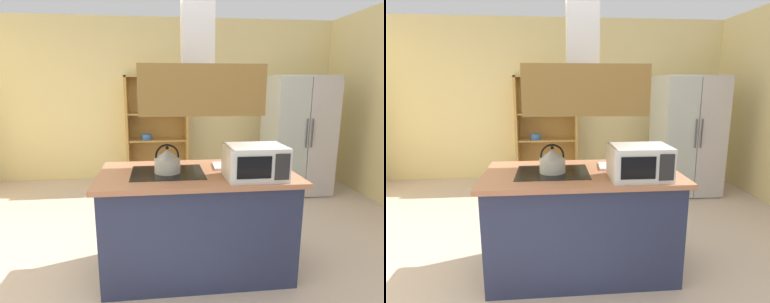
{
  "view_description": "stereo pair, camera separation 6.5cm",
  "coord_description": "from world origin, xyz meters",
  "views": [
    {
      "loc": [
        -0.11,
        -2.48,
        1.62
      ],
      "look_at": [
        0.21,
        0.38,
        1.0
      ],
      "focal_mm": 29.13,
      "sensor_mm": 36.0,
      "label": 1
    },
    {
      "loc": [
        -0.05,
        -2.49,
        1.62
      ],
      "look_at": [
        0.21,
        0.38,
        1.0
      ],
      "focal_mm": 29.13,
      "sensor_mm": 36.0,
      "label": 2
    }
  ],
  "objects": [
    {
      "name": "wall_back",
      "position": [
        0.0,
        3.0,
        1.35
      ],
      "size": [
        6.0,
        0.12,
        2.7
      ],
      "primitive_type": "cube",
      "color": "beige",
      "rests_on": "ground"
    },
    {
      "name": "cutting_board",
      "position": [
        0.55,
        0.16,
        0.91
      ],
      "size": [
        0.36,
        0.27,
        0.02
      ],
      "primitive_type": "cube",
      "rotation": [
        0.0,
        0.0,
        -0.09
      ],
      "color": "white",
      "rests_on": "kitchen_island"
    },
    {
      "name": "microwave",
      "position": [
        0.64,
        -0.19,
        1.03
      ],
      "size": [
        0.46,
        0.35,
        0.26
      ],
      "color": "silver",
      "rests_on": "kitchen_island"
    },
    {
      "name": "kettle",
      "position": [
        -0.04,
        0.03,
        1.0
      ],
      "size": [
        0.22,
        0.22,
        0.24
      ],
      "color": "beige",
      "rests_on": "kitchen_island"
    },
    {
      "name": "dish_cabinet",
      "position": [
        -0.12,
        2.78,
        0.78
      ],
      "size": [
        1.02,
        0.4,
        1.77
      ],
      "color": "#B88A43",
      "rests_on": "ground"
    },
    {
      "name": "range_hood",
      "position": [
        0.21,
        0.03,
        1.71
      ],
      "size": [
        0.9,
        0.7,
        1.3
      ],
      "color": "olive"
    },
    {
      "name": "ground_plane",
      "position": [
        0.0,
        0.0,
        0.0
      ],
      "size": [
        7.8,
        7.8,
        0.0
      ],
      "primitive_type": "plane",
      "color": "beige"
    },
    {
      "name": "kitchen_island",
      "position": [
        0.21,
        0.03,
        0.45
      ],
      "size": [
        1.63,
        0.85,
        0.9
      ],
      "color": "navy",
      "rests_on": "ground"
    },
    {
      "name": "refrigerator",
      "position": [
        1.98,
        1.96,
        0.87
      ],
      "size": [
        0.9,
        0.77,
        1.75
      ],
      "color": "#B6BBB5",
      "rests_on": "ground"
    }
  ]
}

